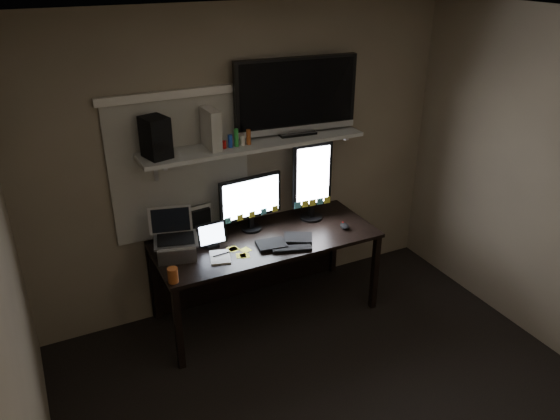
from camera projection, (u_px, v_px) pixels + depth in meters
ceiling at (394, 30)px, 2.48m from camera, size 3.60×3.60×0.00m
back_wall at (246, 162)px, 4.47m from camera, size 3.60×0.00×3.60m
left_wall at (20, 365)px, 2.30m from camera, size 0.00×3.60×3.60m
window_blinds at (181, 168)px, 4.22m from camera, size 1.10×0.02×1.10m
desk at (260, 250)px, 4.57m from camera, size 1.80×0.75×0.73m
wall_shelf at (254, 144)px, 4.24m from camera, size 1.80×0.35×0.03m
monitor_landscape at (251, 203)px, 4.42m from camera, size 0.55×0.10×0.48m
monitor_portrait at (312, 181)px, 4.57m from camera, size 0.35×0.09×0.69m
keyboard at (285, 241)px, 4.31m from camera, size 0.50×0.32×0.03m
mouse at (345, 226)px, 4.54m from camera, size 0.09×0.12×0.04m
notepad at (220, 257)px, 4.11m from camera, size 0.20×0.24×0.01m
tablet at (211, 235)px, 4.22m from camera, size 0.24×0.10×0.21m
file_sorter at (198, 221)px, 4.39m from camera, size 0.20×0.11×0.25m
laptop at (175, 236)px, 4.04m from camera, size 0.38×0.33×0.36m
cup at (173, 275)px, 3.79m from camera, size 0.10×0.10×0.11m
sticky_notes at (251, 250)px, 4.21m from camera, size 0.37×0.32×0.00m
tv at (296, 96)px, 4.29m from camera, size 1.03×0.27×0.61m
game_console at (211, 129)px, 4.05m from camera, size 0.08×0.25×0.30m
speaker at (156, 137)px, 3.86m from camera, size 0.21×0.23×0.30m
bottles at (236, 138)px, 4.10m from camera, size 0.22×0.09×0.14m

